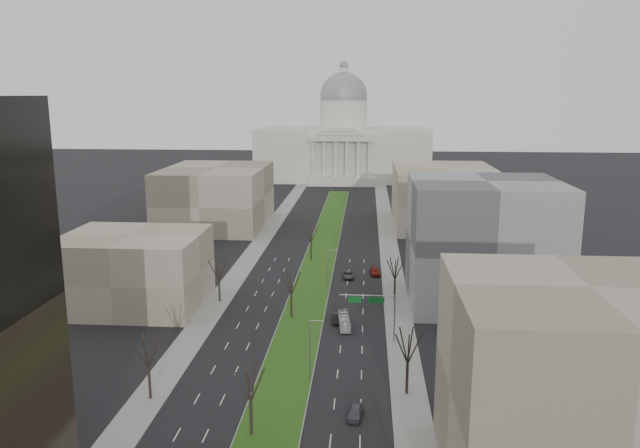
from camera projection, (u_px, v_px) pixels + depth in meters
The scene contains 25 objects.
ground at pixel (319, 261), 152.66m from camera, with size 600.00×600.00×0.00m, color black.
median at pixel (319, 261), 151.65m from camera, with size 8.00×222.03×0.20m.
sidewalk_left at pixel (226, 290), 129.53m from camera, with size 5.00×330.00×0.15m, color gray.
sidewalk_right at pixel (395, 294), 126.96m from camera, with size 5.00×330.00×0.15m, color gray.
capitol at pixel (343, 145), 295.28m from camera, with size 80.00×46.00×55.00m.
building_beige_left at pixel (134, 270), 119.49m from camera, with size 26.00×22.00×14.00m, color tan.
building_tan_right at pixel (581, 392), 62.09m from camera, with size 26.00×24.00×22.00m, color gray.
building_grey_right at pixel (483, 242), 120.36m from camera, with size 28.00×26.00×24.00m, color #57595B.
building_far_left at pixel (216, 196), 192.42m from camera, with size 30.00×40.00×18.00m, color gray.
building_far_right at pixel (443, 197), 192.15m from camera, with size 30.00×40.00×18.00m, color tan.
tree_left_mid at pixel (148, 350), 82.22m from camera, with size 5.40×5.40×9.72m.
tree_left_far at pixel (219, 268), 121.29m from camera, with size 5.28×5.28×9.50m.
tree_right_mid at pixel (408, 345), 83.56m from camera, with size 5.52×5.52×9.94m.
tree_right_far at pixel (395, 268), 122.72m from camera, with size 5.04×5.04×9.07m.
tree_median_a at pixel (250, 381), 73.29m from camera, with size 5.40×5.40×9.72m.
tree_median_b at pixel (291, 281), 112.33m from camera, with size 5.40×5.40×9.72m.
tree_median_c at pixel (311, 233), 151.36m from camera, with size 5.40×5.40×9.72m.
streetlamp_median_b at pixel (310, 349), 87.96m from camera, with size 1.90×0.20×9.16m.
streetlamp_median_c at pixel (328, 271), 126.99m from camera, with size 1.90×0.20×9.16m.
mast_arm_signs at pixel (378, 307), 101.64m from camera, with size 9.12×0.24×8.09m.
car_grey_near at pixel (355, 412), 78.81m from camera, with size 1.75×4.35×1.48m, color #48494F.
car_black at pixel (336, 318), 111.54m from camera, with size 1.53×4.40×1.45m, color black.
car_red at pixel (375, 272), 140.77m from camera, with size 2.12×5.20×1.51m, color maroon.
car_grey_far at pixel (348, 275), 138.39m from camera, with size 2.29×4.98×1.38m, color #464A4D.
box_van at pixel (344, 321), 109.28m from camera, with size 1.79×7.64×2.13m, color silver.
Camera 1 is at (11.30, -27.11, 40.21)m, focal length 35.00 mm.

